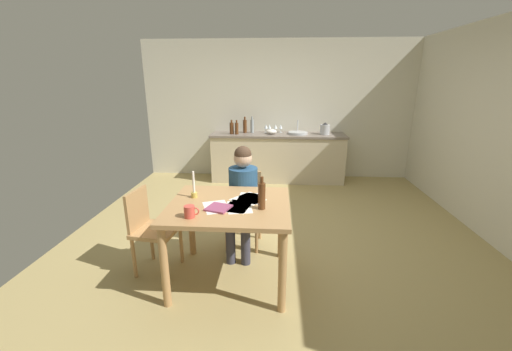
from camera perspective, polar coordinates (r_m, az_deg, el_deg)
The scene contains 28 objects.
ground_plane at distance 4.12m, azimuth 3.71°, elevation -10.51°, with size 5.20×5.20×0.04m, color tan.
wall_back at distance 6.28m, azimuth 4.08°, elevation 11.68°, with size 5.20×0.12×2.60m, color beige.
kitchen_counter at distance 6.07m, azimuth 3.91°, elevation 3.35°, with size 2.51×0.64×0.90m.
dining_table at distance 2.96m, azimuth -4.82°, elevation -7.25°, with size 1.11×0.97×0.79m.
chair_at_table at distance 3.69m, azimuth -2.09°, elevation -5.37°, with size 0.42×0.42×0.86m.
person_seated at distance 3.48m, azimuth -2.48°, elevation -3.22°, with size 0.34×0.60×1.19m.
chair_side_empty at distance 3.34m, azimuth -18.55°, elevation -8.84°, with size 0.45×0.45×0.85m.
coffee_mug at distance 2.66m, azimuth -11.88°, elevation -6.40°, with size 0.13×0.09×0.10m.
candlestick at distance 3.09m, azimuth -11.14°, elevation -2.63°, with size 0.06×0.06×0.26m.
book_magazine at distance 2.81m, azimuth -6.79°, elevation -5.84°, with size 0.19×0.19×0.02m, color #954367.
paper_letter at distance 3.03m, azimuth -1.60°, elevation -4.11°, with size 0.21×0.30×0.00m, color white.
paper_bill at distance 2.83m, azimuth -3.00°, elevation -5.73°, with size 0.21×0.30×0.00m, color white.
paper_envelope at distance 2.85m, azimuth -7.20°, elevation -5.67°, with size 0.21×0.30×0.00m, color white.
paper_receipt at distance 2.95m, azimuth -1.39°, elevation -4.67°, with size 0.21×0.30×0.00m, color white.
paper_notice at distance 3.03m, azimuth -1.30°, elevation -4.12°, with size 0.21×0.30×0.00m, color white.
paper_flyer at distance 2.84m, azimuth -3.34°, elevation -5.60°, with size 0.21×0.30×0.00m, color white.
wine_bottle_on_table at distance 2.75m, azimuth 1.04°, elevation -3.61°, with size 0.07×0.07×0.30m.
sink_unit at distance 5.99m, azimuth 7.58°, elevation 7.67°, with size 0.36×0.36×0.24m.
bottle_oil at distance 5.95m, azimuth -4.42°, elevation 8.57°, with size 0.08×0.08×0.26m.
bottle_vinegar at distance 5.91m, azimuth -3.51°, elevation 8.53°, with size 0.06×0.06×0.26m.
bottle_wine_red at distance 6.08m, azimuth -2.02°, elevation 8.95°, with size 0.07×0.07×0.30m.
bottle_sauce at distance 6.05m, azimuth -0.71°, elevation 8.96°, with size 0.06×0.06×0.31m.
mixing_bowl at distance 5.95m, azimuth 2.81°, elevation 7.95°, with size 0.20×0.20×0.09m, color white.
stovetop_kettle at distance 6.03m, azimuth 12.34°, elevation 8.21°, with size 0.18×0.18×0.22m.
wine_glass_near_sink at distance 6.11m, azimuth 4.49°, elevation 8.76°, with size 0.07×0.07×0.15m.
wine_glass_by_kettle at distance 6.11m, azimuth 3.56°, elevation 8.78°, with size 0.07×0.07×0.15m.
wine_glass_back_left at distance 6.11m, azimuth 2.45°, elevation 8.80°, with size 0.07×0.07×0.15m.
wine_glass_back_right at distance 6.11m, azimuth 1.80°, elevation 8.81°, with size 0.07×0.07×0.15m.
Camera 1 is at (-0.02, -3.65, 1.88)m, focal length 22.11 mm.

